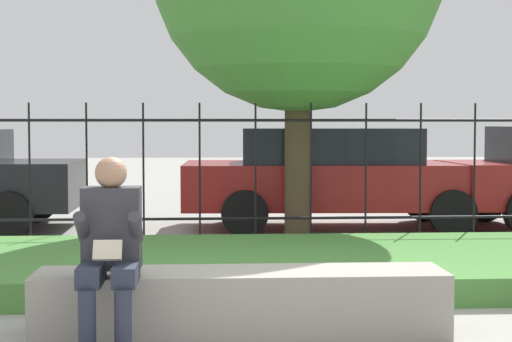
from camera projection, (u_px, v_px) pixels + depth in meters
The scene contains 6 objects.
ground_plane at pixel (290, 333), 5.95m from camera, with size 60.00×60.00×0.00m, color #9E9B93.
stone_bench at pixel (241, 306), 5.92m from camera, with size 2.83×0.58×0.44m.
person_seated_reader at pixel (110, 245), 5.52m from camera, with size 0.42×0.73×1.24m.
grass_berm at pixel (268, 266), 8.05m from camera, with size 10.50×2.82×0.23m.
iron_fence at pixel (256, 172), 10.02m from camera, with size 8.50×0.03×1.70m.
car_parked_center at pixel (338, 175), 11.82m from camera, with size 4.40×2.08×1.39m.
Camera 1 is at (-0.59, -5.85, 1.47)m, focal length 60.00 mm.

